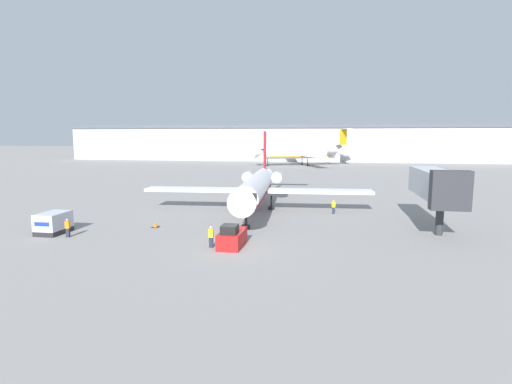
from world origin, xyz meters
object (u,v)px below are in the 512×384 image
(traffic_cone_left, at_px, (155,225))
(airplane_parked_far_left, at_px, (302,152))
(pushback_tug, at_px, (232,237))
(luggage_cart, at_px, (53,223))
(worker_near_tug, at_px, (211,236))
(worker_on_apron, at_px, (68,227))
(jet_bridge, at_px, (435,185))
(worker_by_wing, at_px, (333,207))
(airplane_main, at_px, (257,185))

(traffic_cone_left, height_order, airplane_parked_far_left, airplane_parked_far_left)
(pushback_tug, xyz_separation_m, luggage_cart, (-17.50, 1.41, 0.25))
(luggage_cart, distance_m, worker_near_tug, 16.05)
(traffic_cone_left, relative_size, airplane_parked_far_left, 0.02)
(worker_on_apron, bearing_deg, pushback_tug, -1.37)
(jet_bridge, bearing_deg, worker_on_apron, -165.36)
(worker_near_tug, bearing_deg, jet_bridge, 26.48)
(pushback_tug, xyz_separation_m, jet_bridge, (17.97, 9.06, 3.70))
(worker_by_wing, height_order, traffic_cone_left, worker_by_wing)
(worker_on_apron, distance_m, jet_bridge, 34.57)
(airplane_main, bearing_deg, airplane_parked_far_left, 89.24)
(airplane_main, distance_m, traffic_cone_left, 14.17)
(luggage_cart, xyz_separation_m, traffic_cone_left, (8.35, 4.00, -0.71))
(worker_by_wing, bearing_deg, worker_on_apron, -147.54)
(worker_on_apron, bearing_deg, worker_by_wing, 32.46)
(pushback_tug, height_order, airplane_parked_far_left, airplane_parked_far_left)
(worker_on_apron, height_order, jet_bridge, jet_bridge)
(pushback_tug, bearing_deg, airplane_parked_far_left, 89.81)
(airplane_main, bearing_deg, pushback_tug, -87.54)
(airplane_main, xyz_separation_m, luggage_cart, (-16.80, -15.01, -2.13))
(worker_by_wing, distance_m, traffic_cone_left, 20.40)
(pushback_tug, distance_m, worker_on_apron, 15.31)
(pushback_tug, xyz_separation_m, worker_on_apron, (-15.30, 0.37, 0.15))
(luggage_cart, distance_m, jet_bridge, 36.45)
(traffic_cone_left, bearing_deg, jet_bridge, 7.65)
(pushback_tug, bearing_deg, worker_by_wing, 61.18)
(luggage_cart, relative_size, jet_bridge, 0.28)
(luggage_cart, distance_m, worker_on_apron, 2.44)
(airplane_main, height_order, traffic_cone_left, airplane_main)
(airplane_main, bearing_deg, worker_near_tug, -92.97)
(luggage_cart, xyz_separation_m, jet_bridge, (35.47, 7.64, 3.45))
(pushback_tug, relative_size, traffic_cone_left, 5.68)
(luggage_cart, relative_size, traffic_cone_left, 4.56)
(worker_by_wing, bearing_deg, traffic_cone_left, -150.23)
(airplane_main, relative_size, luggage_cart, 8.93)
(luggage_cart, bearing_deg, jet_bridge, 12.16)
(worker_by_wing, xyz_separation_m, worker_on_apron, (-23.85, -15.17, 0.03))
(worker_near_tug, height_order, traffic_cone_left, worker_near_tug)
(pushback_tug, bearing_deg, luggage_cart, 175.38)
(worker_by_wing, bearing_deg, jet_bridge, -34.55)
(traffic_cone_left, bearing_deg, worker_near_tug, -38.90)
(worker_near_tug, relative_size, jet_bridge, 0.16)
(pushback_tug, height_order, jet_bridge, jet_bridge)
(worker_by_wing, distance_m, airplane_parked_far_left, 78.33)
(pushback_tug, distance_m, airplane_parked_far_left, 93.43)
(worker_on_apron, bearing_deg, airplane_parked_far_left, 80.47)
(worker_by_wing, height_order, worker_on_apron, worker_on_apron)
(jet_bridge, bearing_deg, luggage_cart, -167.84)
(luggage_cart, bearing_deg, airplane_main, 41.79)
(worker_on_apron, distance_m, airplane_parked_far_left, 94.36)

